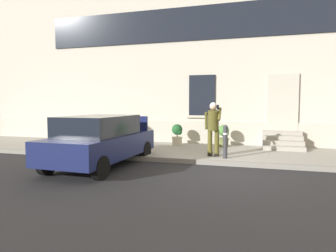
{
  "coord_description": "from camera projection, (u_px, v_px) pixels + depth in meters",
  "views": [
    {
      "loc": [
        0.93,
        -7.93,
        1.85
      ],
      "look_at": [
        -1.87,
        1.6,
        1.1
      ],
      "focal_mm": 31.8,
      "sensor_mm": 36.0,
      "label": 1
    }
  ],
  "objects": [
    {
      "name": "bollard_near_person",
      "position": [
        225.0,
        140.0,
        9.21
      ],
      "size": [
        0.15,
        0.15,
        1.04
      ],
      "color": "#333338",
      "rests_on": "sidewalk"
    },
    {
      "name": "planter_cream",
      "position": [
        177.0,
        134.0,
        12.21
      ],
      "size": [
        0.44,
        0.44,
        0.86
      ],
      "color": "beige",
      "rests_on": "sidewalk"
    },
    {
      "name": "sidewalk",
      "position": [
        227.0,
        153.0,
        10.66
      ],
      "size": [
        24.0,
        3.6,
        0.15
      ],
      "primitive_type": "cube",
      "color": "#99968E",
      "rests_on": "ground"
    },
    {
      "name": "planter_charcoal",
      "position": [
        100.0,
        131.0,
        13.65
      ],
      "size": [
        0.44,
        0.44,
        0.86
      ],
      "color": "#2D2D30",
      "rests_on": "sidewalk"
    },
    {
      "name": "hatchback_car_navy",
      "position": [
        101.0,
        140.0,
        8.71
      ],
      "size": [
        1.9,
        4.12,
        1.5
      ],
      "color": "#161E4C",
      "rests_on": "ground"
    },
    {
      "name": "person_on_phone",
      "position": [
        213.0,
        126.0,
        9.51
      ],
      "size": [
        0.51,
        0.51,
        1.74
      ],
      "rotation": [
        0.0,
        0.0,
        -0.07
      ],
      "color": "#514C1E",
      "rests_on": "sidewalk"
    },
    {
      "name": "planter_olive",
      "position": [
        224.0,
        135.0,
        11.74
      ],
      "size": [
        0.44,
        0.44,
        0.86
      ],
      "color": "#606B38",
      "rests_on": "sidewalk"
    },
    {
      "name": "ground_plane",
      "position": [
        218.0,
        173.0,
        7.99
      ],
      "size": [
        80.0,
        80.0,
        0.0
      ],
      "primitive_type": "plane",
      "color": "#232326"
    },
    {
      "name": "planter_terracotta",
      "position": [
        138.0,
        132.0,
        13.02
      ],
      "size": [
        0.44,
        0.44,
        0.86
      ],
      "color": "#B25B38",
      "rests_on": "sidewalk"
    },
    {
      "name": "curb_edge",
      "position": [
        222.0,
        163.0,
        8.88
      ],
      "size": [
        24.0,
        0.12,
        0.15
      ],
      "primitive_type": "cube",
      "color": "gray",
      "rests_on": "ground"
    },
    {
      "name": "entrance_stoop",
      "position": [
        282.0,
        142.0,
        11.35
      ],
      "size": [
        1.46,
        1.28,
        0.64
      ],
      "color": "#9E998E",
      "rests_on": "sidewalk"
    },
    {
      "name": "bollard_far_left",
      "position": [
        135.0,
        137.0,
        10.06
      ],
      "size": [
        0.15,
        0.15,
        1.04
      ],
      "color": "#333338",
      "rests_on": "sidewalk"
    },
    {
      "name": "building_facade",
      "position": [
        234.0,
        60.0,
        12.77
      ],
      "size": [
        24.0,
        1.52,
        7.5
      ],
      "color": "beige",
      "rests_on": "ground"
    }
  ]
}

